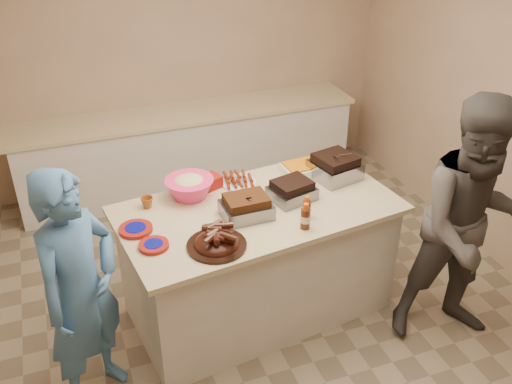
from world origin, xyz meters
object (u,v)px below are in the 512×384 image
object	(u,v)px
rib_platter	(217,247)
roasting_pan	(334,177)
coleslaw_bowl	(190,197)
island	(258,307)
plastic_cup	(148,207)
guest_gray	(449,328)
bbq_bottle_a	(305,228)
bbq_bottle_b	(306,217)
mustard_bottle	(243,203)

from	to	relation	value
rib_platter	roasting_pan	bearing A→B (deg)	26.57
coleslaw_bowl	island	bearing A→B (deg)	-36.50
coleslaw_bowl	plastic_cup	distance (m)	0.33
roasting_pan	guest_gray	bearing A→B (deg)	-70.89
bbq_bottle_a	guest_gray	world-z (taller)	bbq_bottle_a
bbq_bottle_b	mustard_bottle	bearing A→B (deg)	136.26
bbq_bottle_a	mustard_bottle	size ratio (longest dim) A/B	1.52
bbq_bottle_b	guest_gray	xyz separation A→B (m)	(1.04, -0.49, -0.96)
rib_platter	guest_gray	world-z (taller)	rib_platter
coleslaw_bowl	plastic_cup	xyz separation A→B (m)	(-0.33, -0.04, 0.00)
island	roasting_pan	distance (m)	1.22
bbq_bottle_a	plastic_cup	distance (m)	1.16
mustard_bottle	guest_gray	xyz separation A→B (m)	(1.40, -0.83, -0.96)
bbq_bottle_b	roasting_pan	bearing A→B (deg)	45.34
coleslaw_bowl	bbq_bottle_a	world-z (taller)	coleslaw_bowl
roasting_pan	guest_gray	distance (m)	1.47
rib_platter	mustard_bottle	size ratio (longest dim) A/B	3.10
rib_platter	roasting_pan	size ratio (longest dim) A/B	1.19
island	coleslaw_bowl	world-z (taller)	coleslaw_bowl
bbq_bottle_a	bbq_bottle_b	bearing A→B (deg)	61.17
coleslaw_bowl	plastic_cup	world-z (taller)	coleslaw_bowl
bbq_bottle_b	plastic_cup	distance (m)	1.15
roasting_pan	plastic_cup	distance (m)	1.49
roasting_pan	coleslaw_bowl	size ratio (longest dim) A/B	0.91
roasting_pan	guest_gray	xyz separation A→B (m)	(0.59, -0.95, -0.96)
bbq_bottle_a	guest_gray	distance (m)	1.51
island	mustard_bottle	world-z (taller)	mustard_bottle
coleslaw_bowl	rib_platter	bearing A→B (deg)	-89.90
coleslaw_bowl	mustard_bottle	xyz separation A→B (m)	(0.34, -0.22, 0.00)
rib_platter	mustard_bottle	xyz separation A→B (m)	(0.34, 0.46, 0.00)
bbq_bottle_b	coleslaw_bowl	bearing A→B (deg)	141.02
rib_platter	bbq_bottle_b	xyz separation A→B (m)	(0.70, 0.12, -0.00)
island	rib_platter	xyz separation A→B (m)	(-0.43, -0.37, 0.96)
rib_platter	bbq_bottle_b	bearing A→B (deg)	9.49
rib_platter	plastic_cup	world-z (taller)	rib_platter
roasting_pan	bbq_bottle_a	bearing A→B (deg)	-144.44
mustard_bottle	bbq_bottle_b	bearing A→B (deg)	-43.74
rib_platter	guest_gray	bearing A→B (deg)	-12.20
plastic_cup	guest_gray	world-z (taller)	plastic_cup
bbq_bottle_a	mustard_bottle	xyz separation A→B (m)	(-0.29, 0.46, 0.00)
roasting_pan	mustard_bottle	bearing A→B (deg)	175.75
roasting_pan	coleslaw_bowl	bearing A→B (deg)	162.24
coleslaw_bowl	mustard_bottle	bearing A→B (deg)	-33.21
coleslaw_bowl	bbq_bottle_b	xyz separation A→B (m)	(0.70, -0.57, -0.00)
plastic_cup	bbq_bottle_b	bearing A→B (deg)	-26.96
guest_gray	bbq_bottle_b	bearing A→B (deg)	169.20
bbq_bottle_a	coleslaw_bowl	bearing A→B (deg)	132.81
mustard_bottle	plastic_cup	world-z (taller)	mustard_bottle
mustard_bottle	plastic_cup	size ratio (longest dim) A/B	1.43
plastic_cup	island	bearing A→B (deg)	-19.93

